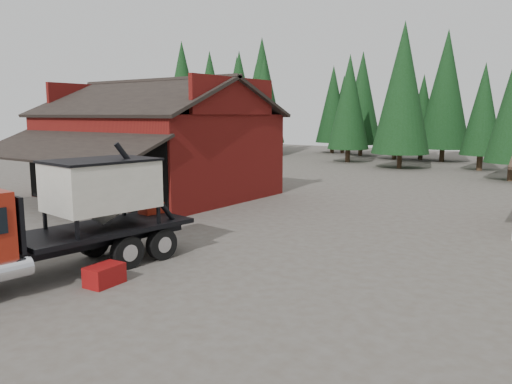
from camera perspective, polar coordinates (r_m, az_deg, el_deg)
The scene contains 7 objects.
ground at distance 17.47m, azimuth -9.46°, elevation -7.92°, with size 120.00×120.00×0.00m, color #4F473E.
red_barn at distance 31.61m, azimuth -11.23°, elevation 4.49°, with size 12.80×13.63×7.18m.
conifer_backdrop at distance 55.36m, azimuth 22.70°, elevation 2.99°, with size 76.00×16.00×16.00m, color black, non-canonical shape.
near_pine_a at distance 52.28m, azimuth -5.26°, elevation 10.35°, with size 4.40×4.40×11.40m.
near_pine_d at distance 48.56m, azimuth 16.42°, elevation 11.33°, with size 5.28×5.28×13.40m.
feed_truck at distance 16.69m, azimuth -21.72°, elevation -2.43°, with size 3.50×9.34×4.11m.
equip_box at distance 15.63m, azimuth -16.93°, elevation -9.07°, with size 0.70×1.10×0.60m, color maroon.
Camera 1 is at (11.82, -11.85, 5.01)m, focal length 35.00 mm.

